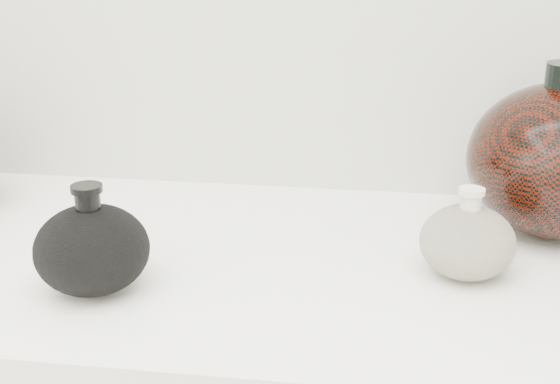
# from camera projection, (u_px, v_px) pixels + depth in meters

# --- Properties ---
(black_gourd_vase) EXTENTS (0.16, 0.16, 0.12)m
(black_gourd_vase) POSITION_uv_depth(u_px,v_px,m) (92.00, 249.00, 0.82)
(black_gourd_vase) COLOR black
(black_gourd_vase) RESTS_ON display_counter
(cream_gourd_vase) EXTENTS (0.11, 0.11, 0.10)m
(cream_gourd_vase) POSITION_uv_depth(u_px,v_px,m) (467.00, 241.00, 0.86)
(cream_gourd_vase) COLOR beige
(cream_gourd_vase) RESTS_ON display_counter
(right_round_pot) EXTENTS (0.25, 0.25, 0.21)m
(right_round_pot) POSITION_uv_depth(u_px,v_px,m) (559.00, 160.00, 0.95)
(right_round_pot) COLOR black
(right_round_pot) RESTS_ON display_counter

